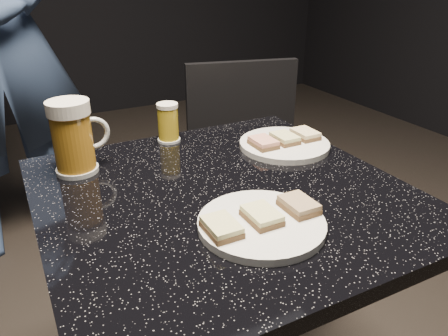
{
  "coord_description": "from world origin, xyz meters",
  "views": [
    {
      "loc": [
        -0.35,
        -0.68,
        1.16
      ],
      "look_at": [
        0.0,
        0.0,
        0.8
      ],
      "focal_mm": 35.0,
      "sensor_mm": 36.0,
      "label": 1
    }
  ],
  "objects_px": {
    "beer_tumbler": "(168,123)",
    "plate_large": "(261,224)",
    "table": "(224,287)",
    "beer_mug": "(74,137)",
    "chair": "(249,174)",
    "plate_small": "(284,144)"
  },
  "relations": [
    {
      "from": "beer_tumbler",
      "to": "plate_large",
      "type": "bearing_deg",
      "value": -90.6
    },
    {
      "from": "table",
      "to": "chair",
      "type": "relative_size",
      "value": 0.87
    },
    {
      "from": "beer_mug",
      "to": "chair",
      "type": "distance_m",
      "value": 0.72
    },
    {
      "from": "plate_small",
      "to": "table",
      "type": "xyz_separation_m",
      "value": [
        -0.24,
        -0.13,
        -0.25
      ]
    },
    {
      "from": "table",
      "to": "plate_small",
      "type": "bearing_deg",
      "value": 29.44
    },
    {
      "from": "beer_mug",
      "to": "plate_large",
      "type": "bearing_deg",
      "value": -57.9
    },
    {
      "from": "beer_tumbler",
      "to": "chair",
      "type": "distance_m",
      "value": 0.5
    },
    {
      "from": "plate_large",
      "to": "chair",
      "type": "height_order",
      "value": "chair"
    },
    {
      "from": "beer_tumbler",
      "to": "beer_mug",
      "type": "bearing_deg",
      "value": -161.96
    },
    {
      "from": "plate_large",
      "to": "plate_small",
      "type": "height_order",
      "value": "same"
    },
    {
      "from": "beer_tumbler",
      "to": "chair",
      "type": "bearing_deg",
      "value": 27.37
    },
    {
      "from": "plate_large",
      "to": "table",
      "type": "bearing_deg",
      "value": 88.25
    },
    {
      "from": "beer_tumbler",
      "to": "chair",
      "type": "xyz_separation_m",
      "value": [
        0.35,
        0.18,
        -0.3
      ]
    },
    {
      "from": "plate_large",
      "to": "plate_small",
      "type": "distance_m",
      "value": 0.37
    },
    {
      "from": "table",
      "to": "beer_tumbler",
      "type": "height_order",
      "value": "beer_tumbler"
    },
    {
      "from": "plate_large",
      "to": "beer_mug",
      "type": "xyz_separation_m",
      "value": [
        -0.23,
        0.37,
        0.07
      ]
    },
    {
      "from": "plate_large",
      "to": "plate_small",
      "type": "bearing_deg",
      "value": 49.36
    },
    {
      "from": "beer_mug",
      "to": "beer_tumbler",
      "type": "bearing_deg",
      "value": 18.04
    },
    {
      "from": "beer_mug",
      "to": "beer_tumbler",
      "type": "xyz_separation_m",
      "value": [
        0.24,
        0.08,
        -0.03
      ]
    },
    {
      "from": "beer_mug",
      "to": "beer_tumbler",
      "type": "height_order",
      "value": "beer_mug"
    },
    {
      "from": "chair",
      "to": "beer_tumbler",
      "type": "bearing_deg",
      "value": -152.63
    },
    {
      "from": "plate_small",
      "to": "table",
      "type": "height_order",
      "value": "plate_small"
    }
  ]
}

